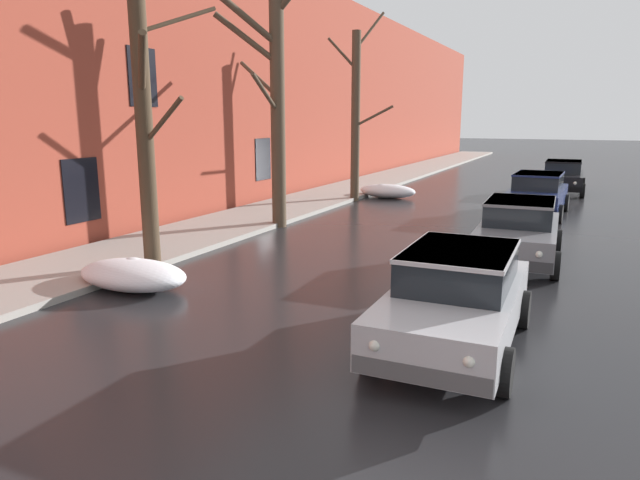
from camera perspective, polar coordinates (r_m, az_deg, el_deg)
left_sidewalk_slab at (r=18.88m, az=-6.41°, el=2.39°), size 2.92×80.00×0.13m
brick_townhouse_facade at (r=19.76m, az=-11.76°, el=15.58°), size 0.63×80.00×9.02m
snow_bank_mid_block_left at (r=11.58m, az=-18.30°, el=-3.32°), size 2.33×1.38×0.56m
snow_bank_along_right_kerb at (r=23.78m, az=6.73°, el=4.91°), size 2.37×1.19×0.58m
bare_tree_second_along_sidewalk at (r=12.45m, az=-17.13°, el=10.80°), size 1.38×2.71×5.90m
bare_tree_mid_block at (r=17.03m, az=-4.58°, el=14.18°), size 3.05×2.88×7.35m
bare_tree_far_down_block at (r=22.62m, az=3.64°, el=12.48°), size 2.44×1.96×7.30m
sedan_silver_approaching_near_lane at (r=8.36m, az=13.54°, el=-5.51°), size 1.92×4.06×1.42m
sedan_grey_parked_kerbside_close at (r=13.71m, az=19.32°, el=1.00°), size 1.98×4.16×1.42m
sedan_darkblue_parked_kerbside_mid at (r=20.71m, az=20.98°, el=4.44°), size 1.99×4.43×1.42m
sedan_black_parked_far_down_block at (r=27.30m, az=23.20°, el=5.93°), size 1.92×4.27×1.42m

